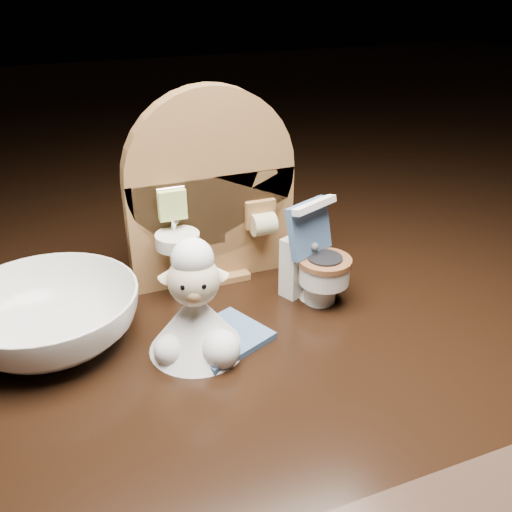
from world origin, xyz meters
The scene contains 6 objects.
backdrop_panel centered at (0.00, 0.06, 0.07)m, with size 0.13×0.05×0.15m.
toy_toilet centered at (0.06, 0.01, 0.03)m, with size 0.05×0.05×0.08m.
bath_mat centered at (-0.02, -0.02, 0.00)m, with size 0.06×0.05×0.00m, color #446493.
toilet_brush centered at (0.06, 0.00, 0.01)m, with size 0.02×0.02×0.05m.
plush_lamb centered at (-0.04, -0.03, 0.03)m, with size 0.06×0.06×0.08m.
ceramic_bowl centered at (-0.13, 0.02, 0.02)m, with size 0.12×0.12×0.04m, color white.
Camera 1 is at (-0.12, -0.32, 0.22)m, focal length 40.00 mm.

